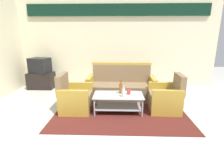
{
  "coord_description": "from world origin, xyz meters",
  "views": [
    {
      "loc": [
        0.03,
        -3.0,
        1.68
      ],
      "look_at": [
        -0.1,
        0.77,
        0.65
      ],
      "focal_mm": 28.32,
      "sensor_mm": 36.0,
      "label": 1
    }
  ],
  "objects": [
    {
      "name": "tv_stand",
      "position": [
        -2.49,
        2.55,
        0.26
      ],
      "size": [
        0.8,
        0.5,
        0.52
      ],
      "primitive_type": "cube",
      "color": "black",
      "rests_on": "ground"
    },
    {
      "name": "rug",
      "position": [
        0.09,
        0.87,
        0.01
      ],
      "size": [
        2.91,
        2.28,
        0.01
      ],
      "primitive_type": "cube",
      "color": "#511E19",
      "rests_on": "ground"
    },
    {
      "name": "television",
      "position": [
        -2.49,
        2.55,
        0.76
      ],
      "size": [
        0.7,
        0.59,
        0.48
      ],
      "rotation": [
        0.0,
        0.0,
        2.87
      ],
      "color": "black",
      "rests_on": "tv_stand"
    },
    {
      "name": "armchair_right",
      "position": [
        1.13,
        0.86,
        0.29
      ],
      "size": [
        0.73,
        0.79,
        0.85
      ],
      "rotation": [
        0.0,
        0.0,
        1.52
      ],
      "color": "#7F6647",
      "rests_on": "rug"
    },
    {
      "name": "coffee_table",
      "position": [
        0.04,
        0.74,
        0.27
      ],
      "size": [
        1.1,
        0.6,
        0.4
      ],
      "color": "silver",
      "rests_on": "rug"
    },
    {
      "name": "bottle_brown",
      "position": [
        0.1,
        0.84,
        0.53
      ],
      "size": [
        0.08,
        0.08,
        0.32
      ],
      "color": "brown",
      "rests_on": "coffee_table"
    },
    {
      "name": "armchair_left",
      "position": [
        -0.95,
        0.79,
        0.29
      ],
      "size": [
        0.7,
        0.76,
        0.85
      ],
      "rotation": [
        0.0,
        0.0,
        -1.57
      ],
      "color": "#7F6647",
      "rests_on": "rug"
    },
    {
      "name": "couch",
      "position": [
        0.12,
        1.61,
        0.32
      ],
      "size": [
        1.82,
        0.79,
        0.96
      ],
      "rotation": [
        0.0,
        0.0,
        3.11
      ],
      "color": "#7F6647",
      "rests_on": "rug"
    },
    {
      "name": "wall_back",
      "position": [
        0.0,
        3.05,
        1.48
      ],
      "size": [
        6.52,
        0.19,
        2.8
      ],
      "color": "beige",
      "rests_on": "ground"
    },
    {
      "name": "cup",
      "position": [
        0.28,
        0.78,
        0.46
      ],
      "size": [
        0.08,
        0.08,
        0.1
      ],
      "primitive_type": "cylinder",
      "color": "red",
      "rests_on": "coffee_table"
    },
    {
      "name": "bottle_clear",
      "position": [
        0.15,
        0.6,
        0.51
      ],
      "size": [
        0.07,
        0.07,
        0.25
      ],
      "color": "silver",
      "rests_on": "coffee_table"
    },
    {
      "name": "ground_plane",
      "position": [
        0.0,
        0.0,
        0.0
      ],
      "size": [
        14.0,
        14.0,
        0.0
      ],
      "primitive_type": "plane",
      "color": "beige"
    }
  ]
}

